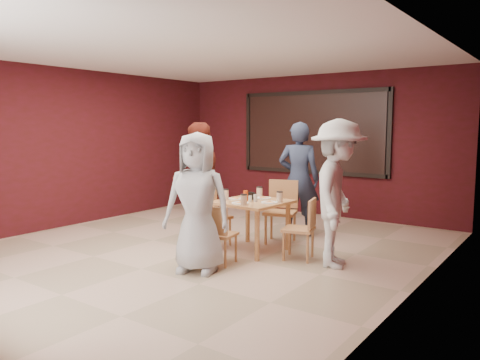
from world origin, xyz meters
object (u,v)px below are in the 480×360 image
Objects in this scene: chair_front at (218,232)px; diner_right at (338,194)px; chair_right at (304,225)px; dining_table at (252,207)px; diner_front at (197,203)px; diner_left at (197,181)px; chair_back at (282,207)px; chair_left at (211,212)px; diner_back at (299,179)px.

chair_front is 0.41× the size of diner_right.
chair_front is 1.16m from chair_right.
dining_table is 0.83m from chair_right.
diner_front is at bearing -97.16° from chair_front.
chair_back is at bearing 123.45° from diner_left.
chair_left is (-0.74, 0.75, 0.05)m from chair_front.
dining_table is 0.72m from chair_left.
chair_left is 0.46× the size of diner_right.
chair_back is (0.06, 0.72, -0.11)m from dining_table.
diner_right is (1.30, 1.21, 0.08)m from diner_front.
diner_left is at bearing 71.08° from diner_right.
chair_right is (0.75, -0.68, -0.07)m from chair_back.
chair_front is 0.89× the size of chair_left.
chair_left is at bearing -174.05° from dining_table.
chair_front is at bearing -45.48° from chair_left.
diner_left is at bearing 27.15° from diner_back.
chair_left is at bearing -134.00° from chair_back.
chair_front is 0.54m from diner_front.
chair_left is at bearing 43.46° from diner_back.
chair_right is at bearing 34.92° from diner_front.
diner_left is at bearing 110.27° from diner_front.
chair_right reaches higher than chair_front.
chair_front is at bearing -90.91° from chair_back.
dining_table is 1.19m from diner_front.
diner_right reaches higher than chair_front.
diner_front reaches higher than chair_front.
chair_right is at bearing 94.35° from diner_left.
diner_left reaches higher than diner_front.
chair_left is at bearing -175.74° from chair_right.
chair_front is 0.42× the size of diner_back.
diner_left reaches higher than chair_back.
diner_back is (-0.01, 0.55, 0.39)m from chair_back.
diner_left reaches higher than dining_table.
diner_front is at bearing 71.42° from diner_back.
diner_back is at bearing 140.95° from diner_left.
chair_back is 1.15× the size of chair_right.
chair_back is at bearing 43.87° from diner_right.
diner_back is (0.05, 1.27, 0.28)m from dining_table.
chair_right is at bearing 2.78° from dining_table.
diner_back is (0.01, 2.10, 0.49)m from chair_front.
chair_front is at bearing -131.83° from chair_right.
diner_left is (-1.13, 0.11, 0.28)m from dining_table.
diner_left reaches higher than chair_front.
chair_back is 0.51× the size of diner_back.
diner_right is at bearing 94.72° from diner_left.
chair_back reaches higher than chair_right.
dining_table is at bearing 5.95° from chair_left.
chair_left is 0.51× the size of diner_front.
dining_table is at bearing 68.71° from diner_front.
chair_left is 1.60m from diner_back.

